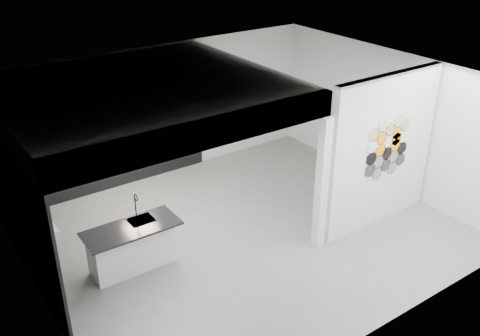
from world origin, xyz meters
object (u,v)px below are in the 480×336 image
at_px(stockpot, 45,139).
at_px(glass_bowl, 171,113).
at_px(wall_basin, 41,230).
at_px(bottle_dark, 90,130).
at_px(kitchen_island, 132,246).
at_px(glass_vase, 171,113).
at_px(partition_panel, 382,151).
at_px(utensil_cup, 59,139).
at_px(kettle, 146,117).

bearing_deg(stockpot, glass_bowl, 0.00).
height_order(wall_basin, bottle_dark, bottle_dark).
xyz_separation_m(kitchen_island, glass_vase, (2.20, 2.64, 0.98)).
bearing_deg(bottle_dark, glass_vase, 0.00).
relative_size(partition_panel, utensil_cup, 27.43).
height_order(kitchen_island, glass_bowl, glass_bowl).
relative_size(kitchen_island, utensil_cup, 14.69).
bearing_deg(glass_bowl, kitchen_island, -129.67).
bearing_deg(glass_vase, bottle_dark, 180.00).
bearing_deg(glass_bowl, utensil_cup, 180.00).
distance_m(kettle, glass_vase, 0.59).
relative_size(glass_vase, utensil_cup, 1.21).
bearing_deg(kettle, utensil_cup, -170.61).
height_order(glass_bowl, bottle_dark, bottle_dark).
distance_m(kettle, glass_bowl, 0.58).
xyz_separation_m(kettle, utensil_cup, (-1.77, 0.00, -0.03)).
xyz_separation_m(partition_panel, stockpot, (-4.68, 3.87, 0.02)).
relative_size(wall_basin, glass_vase, 4.84).
height_order(kitchen_island, stockpot, stockpot).
bearing_deg(kitchen_island, bottle_dark, 80.83).
relative_size(bottle_dark, utensil_cup, 1.61).
height_order(wall_basin, kitchen_island, kitchen_island).
bearing_deg(glass_bowl, bottle_dark, 180.00).
height_order(stockpot, utensil_cup, stockpot).
relative_size(glass_bowl, utensil_cup, 1.39).
bearing_deg(kitchen_island, stockpot, 99.12).
relative_size(kettle, glass_vase, 1.60).
bearing_deg(bottle_dark, stockpot, 180.00).
bearing_deg(kettle, bottle_dark, -170.61).
bearing_deg(glass_bowl, partition_panel, -61.64).
bearing_deg(kettle, stockpot, -170.61).
distance_m(wall_basin, stockpot, 2.28).
bearing_deg(wall_basin, bottle_dark, 51.71).
bearing_deg(bottle_dark, glass_bowl, 0.00).
height_order(partition_panel, glass_bowl, partition_panel).
bearing_deg(stockpot, partition_panel, -39.52).
xyz_separation_m(partition_panel, glass_bowl, (-2.09, 3.87, -0.03)).
distance_m(partition_panel, wall_basin, 5.78).
xyz_separation_m(glass_bowl, utensil_cup, (-2.34, 0.00, 0.00)).
distance_m(kitchen_island, bottle_dark, 2.86).
bearing_deg(partition_panel, utensil_cup, 138.89).
bearing_deg(utensil_cup, kitchen_island, -86.70).
xyz_separation_m(wall_basin, glass_bowl, (3.38, 2.07, 0.52)).
xyz_separation_m(wall_basin, kettle, (2.80, 2.07, 0.55)).
xyz_separation_m(stockpot, utensil_cup, (0.26, 0.00, -0.05)).
bearing_deg(glass_vase, wall_basin, -148.65).
xyz_separation_m(glass_vase, bottle_dark, (-1.76, 0.00, 0.02)).
relative_size(kitchen_island, kettle, 7.55).
relative_size(wall_basin, kettle, 3.02).
distance_m(glass_vase, utensil_cup, 2.35).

